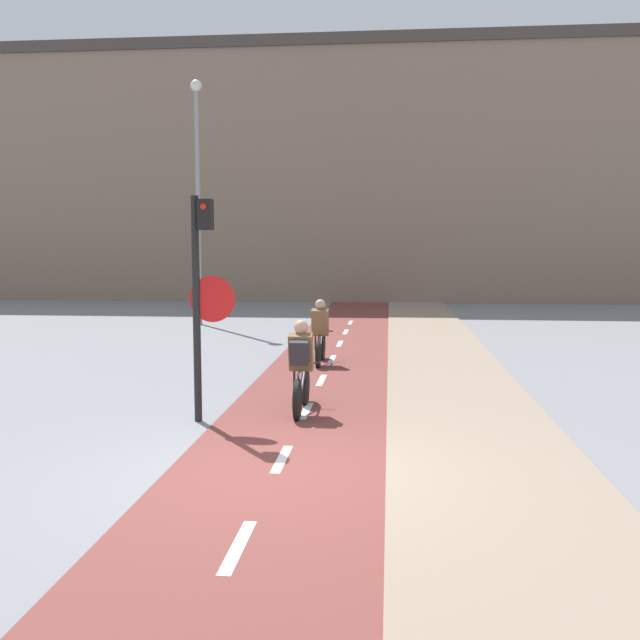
{
  "coord_description": "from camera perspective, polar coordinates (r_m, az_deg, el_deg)",
  "views": [
    {
      "loc": [
        1.26,
        -7.73,
        2.59
      ],
      "look_at": [
        0.0,
        5.21,
        1.2
      ],
      "focal_mm": 40.0,
      "sensor_mm": 36.0,
      "label": 1
    }
  ],
  "objects": [
    {
      "name": "ground_plane",
      "position": [
        8.25,
        -3.59,
        -12.2
      ],
      "size": [
        120.0,
        120.0,
        0.0
      ],
      "primitive_type": "plane",
      "color": "gray"
    },
    {
      "name": "street_lamp_far",
      "position": [
        23.37,
        -9.75,
        11.04
      ],
      "size": [
        0.36,
        0.36,
        7.71
      ],
      "color": "gray",
      "rests_on": "ground_plane"
    },
    {
      "name": "cyclist_far",
      "position": [
        15.34,
        0.02,
        -1.16
      ],
      "size": [
        0.46,
        1.58,
        1.41
      ],
      "color": "black",
      "rests_on": "ground_plane"
    },
    {
      "name": "building_row_background",
      "position": [
        34.26,
        3.5,
        11.51
      ],
      "size": [
        60.0,
        5.2,
        11.64
      ],
      "color": "#89705B",
      "rests_on": "ground_plane"
    },
    {
      "name": "bike_lane",
      "position": [
        8.26,
        -3.58,
        -12.11
      ],
      "size": [
        2.49,
        60.0,
        0.02
      ],
      "color": "brown",
      "rests_on": "ground_plane"
    },
    {
      "name": "sidewalk_strip",
      "position": [
        8.23,
        13.86,
        -12.23
      ],
      "size": [
        2.4,
        60.0,
        0.05
      ],
      "color": "gray",
      "rests_on": "ground_plane"
    },
    {
      "name": "traffic_light_pole",
      "position": [
        10.39,
        -9.45,
        2.89
      ],
      "size": [
        0.67,
        0.25,
        3.28
      ],
      "color": "black",
      "rests_on": "ground_plane"
    },
    {
      "name": "cyclist_near",
      "position": [
        10.91,
        -1.53,
        -3.89
      ],
      "size": [
        0.46,
        1.63,
        1.44
      ],
      "color": "black",
      "rests_on": "ground_plane"
    }
  ]
}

